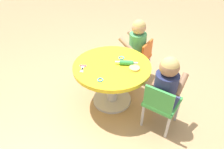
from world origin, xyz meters
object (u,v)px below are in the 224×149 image
at_px(child_chair_left, 161,103).
at_px(seated_child_left, 167,82).
at_px(rolling_pin, 127,63).
at_px(child_chair_right, 139,57).
at_px(craft_scissors, 83,67).
at_px(craft_table, 112,75).
at_px(seated_child_right, 137,40).

relative_size(child_chair_left, seated_child_left, 1.05).
bearing_deg(rolling_pin, child_chair_right, -35.47).
relative_size(seated_child_left, rolling_pin, 2.26).
xyz_separation_m(child_chair_left, craft_scissors, (0.47, 0.67, 0.20)).
distance_m(seated_child_left, child_chair_right, 0.85).
distance_m(craft_table, seated_child_left, 0.61).
height_order(child_chair_left, craft_scissors, child_chair_left).
xyz_separation_m(seated_child_right, rolling_pin, (-0.45, 0.27, -0.01)).
bearing_deg(child_chair_right, craft_table, 131.02).
relative_size(seated_child_right, craft_scissors, 3.62).
bearing_deg(rolling_pin, seated_child_right, -31.15).
distance_m(seated_child_left, seated_child_right, 0.84).
bearing_deg(craft_table, seated_child_left, -137.02).
distance_m(child_chair_left, craft_scissors, 0.84).
relative_size(child_chair_right, seated_child_right, 1.05).
distance_m(child_chair_right, seated_child_right, 0.23).
bearing_deg(craft_table, seated_child_right, -45.09).
bearing_deg(child_chair_left, seated_child_right, -2.96).
height_order(seated_child_left, rolling_pin, seated_child_left).
xyz_separation_m(seated_child_left, craft_scissors, (0.45, 0.70, -0.03)).
bearing_deg(craft_table, child_chair_right, -48.98).
bearing_deg(craft_scissors, seated_child_right, -60.98).
relative_size(child_chair_left, craft_scissors, 3.81).
xyz_separation_m(craft_table, seated_child_left, (-0.43, -0.40, 0.16)).
height_order(seated_child_right, rolling_pin, seated_child_right).
relative_size(craft_table, seated_child_right, 1.59).
distance_m(craft_table, craft_scissors, 0.33).
height_order(rolling_pin, craft_scissors, rolling_pin).
bearing_deg(child_chair_right, seated_child_right, 44.41).
xyz_separation_m(seated_child_left, child_chair_right, (0.81, -0.04, -0.23)).
height_order(seated_child_left, seated_child_right, same).
xyz_separation_m(child_chair_right, rolling_pin, (-0.42, 0.30, 0.22)).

